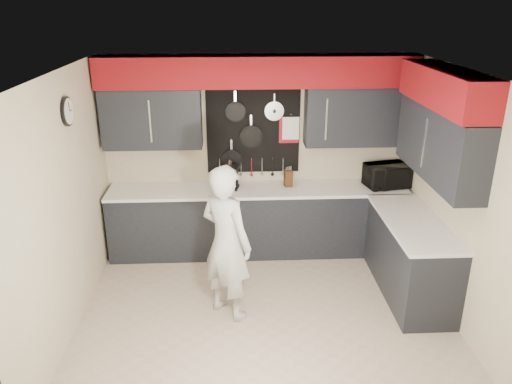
{
  "coord_description": "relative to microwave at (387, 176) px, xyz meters",
  "views": [
    {
      "loc": [
        -0.33,
        -4.63,
        3.25
      ],
      "look_at": [
        -0.07,
        0.5,
        1.23
      ],
      "focal_mm": 35.0,
      "sensor_mm": 36.0,
      "label": 1
    }
  ],
  "objects": [
    {
      "name": "person",
      "position": [
        -2.09,
        -1.4,
        -0.22
      ],
      "size": [
        0.74,
        0.72,
        1.71
      ],
      "primitive_type": "imported",
      "rotation": [
        0.0,
        0.0,
        2.42
      ],
      "color": "#BABBB8",
      "rests_on": "ground"
    },
    {
      "name": "knife_block",
      "position": [
        -1.29,
        0.06,
        -0.04
      ],
      "size": [
        0.12,
        0.12,
        0.22
      ],
      "primitive_type": "cube",
      "rotation": [
        0.0,
        0.0,
        0.18
      ],
      "color": "#371F11",
      "rests_on": "base_cabinets"
    },
    {
      "name": "right_wall_assembly",
      "position": [
        0.17,
        -1.16,
        0.87
      ],
      "size": [
        0.36,
        3.5,
        2.6
      ],
      "color": "beige",
      "rests_on": "ground"
    },
    {
      "name": "microwave",
      "position": [
        0.0,
        0.0,
        0.0
      ],
      "size": [
        0.61,
        0.47,
        0.3
      ],
      "primitive_type": "imported",
      "rotation": [
        0.0,
        0.0,
        0.21
      ],
      "color": "black",
      "rests_on": "base_cabinets"
    },
    {
      "name": "left_wall_assembly",
      "position": [
        -3.68,
        -1.41,
        0.26
      ],
      "size": [
        0.05,
        3.5,
        2.6
      ],
      "color": "beige",
      "rests_on": "ground"
    },
    {
      "name": "ground",
      "position": [
        -1.69,
        -1.43,
        -1.07
      ],
      "size": [
        4.0,
        4.0,
        0.0
      ],
      "primitive_type": "plane",
      "color": "#B5A68D",
      "rests_on": "ground"
    },
    {
      "name": "utensil_crock",
      "position": [
        -2.06,
        0.03,
        -0.06
      ],
      "size": [
        0.13,
        0.13,
        0.17
      ],
      "primitive_type": "cylinder",
      "color": "white",
      "rests_on": "base_cabinets"
    },
    {
      "name": "coffee_maker",
      "position": [
        -2.03,
        0.04,
        0.01
      ],
      "size": [
        0.2,
        0.23,
        0.3
      ],
      "rotation": [
        0.0,
        0.0,
        -0.21
      ],
      "color": "black",
      "rests_on": "base_cabinets"
    },
    {
      "name": "base_cabinets",
      "position": [
        -1.2,
        -0.3,
        -0.61
      ],
      "size": [
        3.95,
        2.2,
        0.92
      ],
      "color": "black",
      "rests_on": "ground"
    },
    {
      "name": "back_wall_assembly",
      "position": [
        -1.68,
        0.17,
        0.94
      ],
      "size": [
        4.0,
        0.36,
        2.6
      ],
      "color": "beige",
      "rests_on": "ground"
    }
  ]
}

